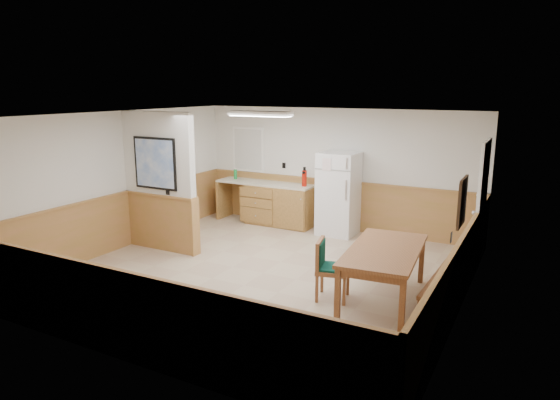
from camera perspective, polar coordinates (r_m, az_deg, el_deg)
The scene contains 20 objects.
ground at distance 8.08m, azimuth -1.92°, elevation -8.32°, with size 6.00×6.00×0.00m, color tan.
ceiling at distance 7.56m, azimuth -2.06°, elevation 9.67°, with size 6.00×6.00×0.02m, color white.
back_wall at distance 10.38m, azimuth 6.37°, elevation 3.48°, with size 6.00×0.02×2.50m, color white.
right_wall at distance 6.77m, azimuth 20.56°, elevation -2.22°, with size 0.02×6.00×2.50m, color white.
left_wall at distance 9.56m, azimuth -17.74°, elevation 2.16°, with size 0.02×6.00×2.50m, color white.
wainscot_back at distance 10.51m, azimuth 6.23°, elevation -0.57°, with size 6.00×0.04×1.00m, color #B27547.
wainscot_right at distance 6.99m, azimuth 19.92°, elevation -8.15°, with size 0.04×6.00×1.00m, color #B27547.
wainscot_left at distance 9.71m, azimuth -17.36°, elevation -2.20°, with size 0.04×6.00×1.00m, color #B27547.
partition_wall at distance 9.19m, azimuth -13.59°, elevation 1.89°, with size 1.50×0.20×2.50m.
kitchen_counter at distance 10.75m, azimuth -0.35°, elevation -0.40°, with size 2.20×0.61×1.00m.
exterior_door at distance 8.66m, azimuth 21.99°, elevation -0.55°, with size 0.07×1.02×2.15m.
kitchen_window at distance 11.26m, azimuth -3.65°, elevation 5.80°, with size 0.80×0.04×1.00m.
wall_painting at distance 6.42m, azimuth 20.09°, elevation -0.21°, with size 0.04×0.50×0.60m.
fluorescent_fixture at distance 9.08m, azimuth -2.30°, elevation 9.83°, with size 1.20×0.30×0.09m.
refrigerator at distance 10.04m, azimuth 6.70°, elevation 0.72°, with size 0.73×0.72×1.66m.
dining_table at distance 7.03m, azimuth 11.84°, elevation -6.16°, with size 1.09×1.93×0.75m.
dining_bench at distance 7.02m, azimuth 18.28°, elevation -9.33°, with size 0.39×1.54×0.45m.
dining_chair at distance 7.03m, azimuth 5.39°, elevation -7.35°, with size 0.68×0.53×0.85m.
fire_extinguisher at distance 10.35m, azimuth 2.80°, elevation 2.55°, with size 0.11×0.11×0.40m.
soap_bottle at distance 11.21m, azimuth -5.12°, elevation 2.95°, with size 0.07×0.07×0.22m, color green.
Camera 1 is at (3.80, -6.52, 2.90)m, focal length 32.00 mm.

